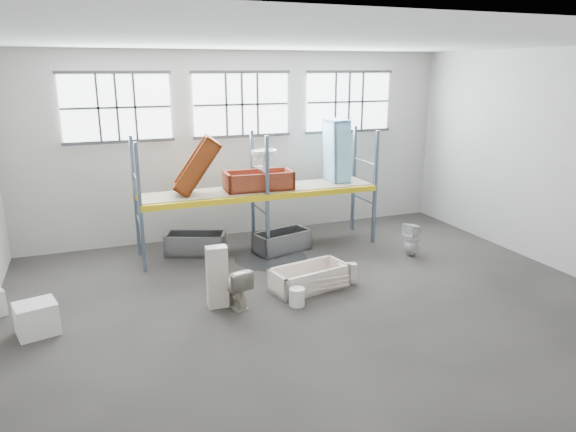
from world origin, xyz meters
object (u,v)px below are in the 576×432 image
steel_tub_left (196,244)px  steel_tub_right (282,241)px  toilet_beige (235,286)px  rust_tub_flat (259,181)px  carton_near (37,318)px  cistern_tall (217,277)px  bucket (297,297)px  toilet_white (412,239)px  blue_tub_upright (337,151)px  bathtub_beige (309,277)px

steel_tub_left → steel_tub_right: bearing=-16.0°
steel_tub_right → steel_tub_left: bearing=164.0°
toilet_beige → rust_tub_flat: rust_tub_flat is taller
rust_tub_flat → carton_near: 6.01m
cistern_tall → bucket: (1.46, -0.53, -0.44)m
steel_tub_left → carton_near: (-3.45, -3.12, 0.02)m
cistern_tall → bucket: cistern_tall is taller
steel_tub_right → cistern_tall: bearing=-131.8°
bucket → toilet_beige: bearing=159.2°
steel_tub_left → bucket: bearing=-71.4°
toilet_white → cistern_tall: bearing=-94.0°
steel_tub_left → blue_tub_upright: (3.88, -0.03, 2.13)m
cistern_tall → steel_tub_left: bearing=89.0°
bathtub_beige → steel_tub_left: size_ratio=1.12×
rust_tub_flat → toilet_white: bearing=-27.6°
bathtub_beige → cistern_tall: bearing=173.9°
rust_tub_flat → bathtub_beige: bearing=-85.6°
bathtub_beige → steel_tub_left: (-1.82, 3.02, 0.03)m
toilet_beige → steel_tub_right: (1.99, 2.68, -0.15)m
toilet_beige → steel_tub_left: bearing=-101.1°
cistern_tall → carton_near: (-3.25, 0.07, -0.33)m
steel_tub_left → blue_tub_upright: 4.42m
rust_tub_flat → steel_tub_right: bearing=-33.8°
steel_tub_right → blue_tub_upright: (1.77, 0.58, 2.13)m
toilet_white → steel_tub_left: (-5.03, 2.06, -0.15)m
bathtub_beige → toilet_white: size_ratio=1.95×
bathtub_beige → steel_tub_left: bearing=110.2°
steel_tub_left → rust_tub_flat: size_ratio=0.87×
cistern_tall → rust_tub_flat: bearing=60.9°
toilet_white → steel_tub_left: toilet_white is taller
toilet_beige → steel_tub_left: size_ratio=0.56×
steel_tub_right → blue_tub_upright: bearing=18.0°
toilet_beige → rust_tub_flat: size_ratio=0.48×
blue_tub_upright → bucket: bearing=-125.4°
blue_tub_upright → steel_tub_left: bearing=179.6°
cistern_tall → bucket: bearing=-17.2°
bathtub_beige → bucket: size_ratio=4.53×
toilet_beige → carton_near: bearing=-15.5°
rust_tub_flat → bucket: size_ratio=4.65×
toilet_beige → cistern_tall: size_ratio=0.66×
steel_tub_right → bucket: bearing=-105.2°
steel_tub_right → carton_near: bearing=-155.6°
steel_tub_left → steel_tub_right: 2.19m
bucket → carton_near: size_ratio=0.54×
cistern_tall → bathtub_beige: bearing=7.5°
bathtub_beige → toilet_beige: bearing=177.9°
toilet_beige → bucket: bearing=146.2°
bucket → blue_tub_upright: bearing=54.6°
steel_tub_left → blue_tub_upright: size_ratio=0.87×
cistern_tall → toilet_white: 5.36m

